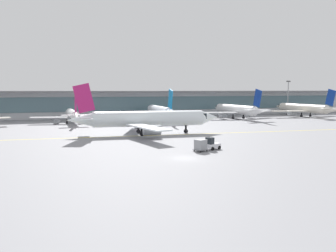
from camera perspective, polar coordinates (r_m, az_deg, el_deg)
The scene contains 11 objects.
ground_plane at distance 50.49m, azimuth 2.83°, elevation -5.36°, with size 400.00×400.00×0.00m, color gray.
taxiway_centreline_stripe at distance 75.43m, azimuth -2.77°, elevation -1.57°, with size 110.00×0.36×0.01m, color yellow.
terminal_concourse at distance 127.83m, azimuth -10.60°, elevation 3.66°, with size 221.31×11.00×9.60m.
gate_airplane_2 at distance 107.45m, azimuth -15.58°, elevation 1.87°, with size 24.24×26.04×8.64m.
gate_airplane_3 at distance 111.12m, azimuth -1.37°, elevation 2.48°, with size 28.91×31.11×10.31m.
gate_airplane_4 at distance 122.07m, azimuth 11.25°, elevation 2.68°, with size 28.93×31.09×10.31m.
gate_airplane_5 at distance 137.77m, azimuth 21.54°, elevation 2.75°, with size 28.90×31.12×10.31m.
taxiing_regional_jet at distance 76.89m, azimuth -3.52°, elevation 1.14°, with size 34.52×31.98×11.43m.
baggage_tug at distance 57.98m, azimuth 7.30°, elevation -3.02°, with size 2.93×2.36×2.10m.
cargo_dolly_lead at distance 55.97m, azimuth 5.43°, elevation -3.16°, with size 2.55×2.27×1.94m.
apron_light_mast_1 at distance 148.26m, azimuth 19.28°, elevation 4.74°, with size 1.80×0.36×13.64m.
Camera 1 is at (-18.30, -45.99, 9.95)m, focal length 36.73 mm.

